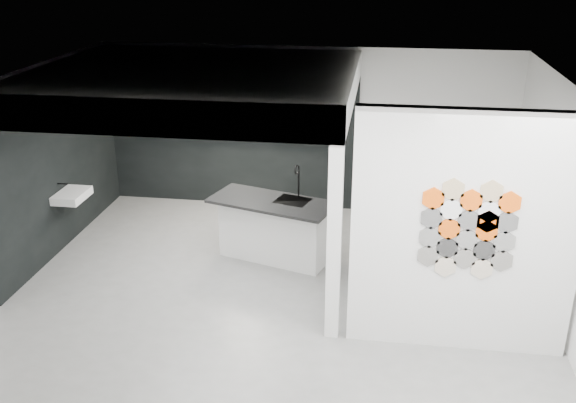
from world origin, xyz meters
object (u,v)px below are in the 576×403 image
Objects in this scene: wall_basin at (72,196)px; glass_bowl at (313,134)px; partition_panel at (464,235)px; utensil_cup at (190,129)px; glass_vase at (313,133)px; kitchen_island at (275,228)px; kettle at (301,131)px; stockpot at (165,125)px; bottle_dark at (229,129)px.

glass_bowl is at bearing 31.35° from wall_basin.
partition_panel is 5.73m from utensil_cup.
glass_vase is (-2.08, 3.87, -0.02)m from partition_panel.
wall_basin is 4.99× the size of glass_vase.
kitchen_island is at bearing -47.42° from utensil_cup.
kettle is 0.21m from glass_vase.
kitchen_island reaches higher than glass_bowl.
bottle_dark is at bearing 0.00° from stockpot.
stockpot is 2.60m from glass_vase.
bottle_dark is (-1.24, 0.00, -0.01)m from kettle.
wall_basin is 3.05× the size of kettle.
wall_basin is at bearing -129.47° from kettle.
wall_basin is 4.22× the size of bottle_dark.
stockpot is at bearing 155.97° from kitchen_island.
stockpot is at bearing 180.00° from bottle_dark.
wall_basin is (-5.46, 1.80, -0.55)m from partition_panel.
kettle is 1.94m from utensil_cup.
bottle_dark is at bearing 180.00° from glass_bowl.
utensil_cup is (-4.23, 3.87, -0.03)m from partition_panel.
partition_panel is 4.39m from glass_bowl.
glass_vase is at bearing 0.00° from utensil_cup.
glass_bowl is 0.92× the size of bottle_dark.
wall_basin is at bearing -110.93° from stockpot.
utensil_cup is at bearing 59.08° from wall_basin.
glass_vase is at bearing 97.48° from kitchen_island.
bottle_dark is 0.70m from utensil_cup.
wall_basin is at bearing -133.17° from bottle_dark.
kettle is (2.39, 0.00, -0.01)m from stockpot.
stockpot is (-2.26, 1.98, 0.93)m from kitchen_island.
kitchen_island is at bearing -99.62° from glass_vase.
bottle_dark is (1.15, 0.00, -0.02)m from stockpot.
wall_basin is 4.00m from glass_vase.
partition_panel reaches higher than kitchen_island.
utensil_cup is at bearing 149.68° from kitchen_island.
glass_vase is (3.39, 2.07, 0.53)m from wall_basin.
partition_panel is 21.33× the size of glass_bowl.
stockpot is 1.17× the size of kettle.
glass_vase is at bearing 0.00° from stockpot.
partition_panel is 4.49m from kettle.
wall_basin is 4.00m from glass_bowl.
kitchen_island is (3.05, 0.09, -0.37)m from wall_basin.
partition_panel reaches higher than kettle.
kitchen_island is 16.04× the size of glass_vase.
kitchen_island is 3.15m from stockpot.
stockpot is at bearing -162.46° from kettle.
wall_basin is at bearing -148.65° from glass_bowl.
kitchen_island is 9.79× the size of kettle.
kettle is at bearing 0.00° from utensil_cup.
partition_panel is at bearing -61.77° from glass_bowl.
bottle_dark is (-1.45, 0.00, 0.02)m from glass_bowl.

